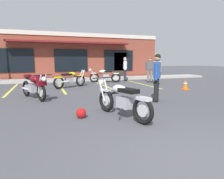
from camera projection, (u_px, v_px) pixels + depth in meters
name	position (u px, v px, depth m)	size (l,w,h in m)	color
ground_plane	(113.00, 106.00, 6.44)	(80.00, 80.00, 0.00)	#47474C
sidewalk_kerb	(74.00, 79.00, 14.56)	(22.00, 1.80, 0.14)	#A8A59E
brick_storefront_building	(67.00, 57.00, 17.82)	(14.80, 6.26, 3.58)	brown
painted_stall_lines	(83.00, 86.00, 11.21)	(7.40, 4.80, 0.01)	#DBCC4C
motorcycle_foreground_classic	(122.00, 99.00, 5.07)	(0.99, 2.04, 0.98)	black
motorcycle_black_cruiser	(105.00, 75.00, 13.19)	(2.03, 1.01, 0.98)	black
motorcycle_silver_naked	(70.00, 79.00, 10.67)	(1.89, 1.31, 0.98)	black
motorcycle_blue_standard	(34.00, 85.00, 7.42)	(1.15, 1.98, 0.98)	black
person_in_black_shirt	(157.00, 75.00, 6.92)	(0.44, 0.54, 1.68)	black
person_in_shorts_foreground	(157.00, 69.00, 12.13)	(0.36, 0.60, 1.68)	black
person_by_back_row	(125.00, 68.00, 14.06)	(0.36, 0.60, 1.68)	black
person_near_building	(150.00, 68.00, 13.17)	(0.57, 0.41, 1.68)	black
helmet_on_pavement	(81.00, 113.00, 5.02)	(0.26, 0.26, 0.26)	#B71414
traffic_cone	(185.00, 84.00, 9.95)	(0.34, 0.34, 0.53)	orange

